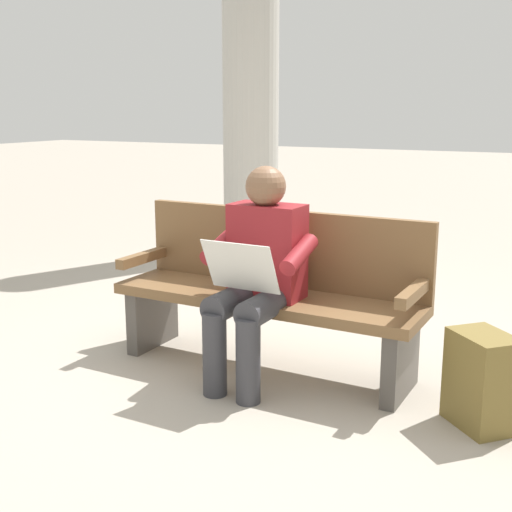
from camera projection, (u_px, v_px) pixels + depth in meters
The scene contains 5 objects.
ground_plane at pixel (265, 368), 3.90m from camera, with size 40.00×40.00×0.00m, color #A89E8E.
bench_near at pixel (271, 289), 3.86m from camera, with size 1.81×0.53×0.90m.
person_seated at pixel (258, 270), 3.61m from camera, with size 0.58×0.58×1.18m.
backpack at pixel (483, 381), 3.15m from camera, with size 0.39×0.38×0.46m.
support_pillar at pixel (251, 67), 6.78m from camera, with size 0.57×0.57×3.76m, color #B2AFA8.
Camera 1 is at (-1.62, 3.29, 1.49)m, focal length 47.06 mm.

